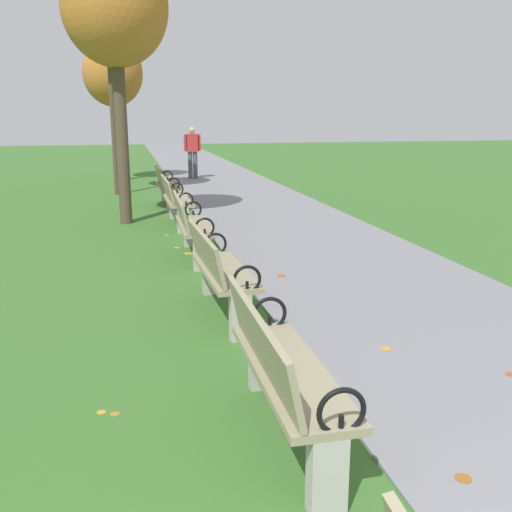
{
  "coord_description": "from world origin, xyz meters",
  "views": [
    {
      "loc": [
        -1.41,
        -0.62,
        2.07
      ],
      "look_at": [
        -0.05,
        5.38,
        0.55
      ],
      "focal_mm": 40.7,
      "sensor_mm": 36.0,
      "label": 1
    }
  ],
  "objects_px": {
    "park_bench_4": "(191,225)",
    "park_bench_6": "(166,185)",
    "park_bench_3": "(219,270)",
    "tree_3": "(113,74)",
    "pedestrian_walking": "(192,150)",
    "tree_1": "(115,10)",
    "park_bench_5": "(175,200)",
    "park_bench_2": "(281,370)",
    "tree_2": "(108,24)"
  },
  "relations": [
    {
      "from": "park_bench_5",
      "to": "park_bench_4",
      "type": "bearing_deg",
      "value": -90.0
    },
    {
      "from": "park_bench_5",
      "to": "pedestrian_walking",
      "type": "distance_m",
      "value": 7.93
    },
    {
      "from": "park_bench_6",
      "to": "park_bench_2",
      "type": "bearing_deg",
      "value": -90.0
    },
    {
      "from": "park_bench_4",
      "to": "park_bench_6",
      "type": "xyz_separation_m",
      "value": [
        -0.0,
        5.03,
        0.0
      ]
    },
    {
      "from": "park_bench_6",
      "to": "tree_3",
      "type": "bearing_deg",
      "value": 101.37
    },
    {
      "from": "park_bench_4",
      "to": "tree_3",
      "type": "distance_m",
      "value": 10.83
    },
    {
      "from": "park_bench_5",
      "to": "tree_1",
      "type": "bearing_deg",
      "value": 153.37
    },
    {
      "from": "tree_2",
      "to": "pedestrian_walking",
      "type": "distance_m",
      "value": 5.13
    },
    {
      "from": "park_bench_4",
      "to": "tree_2",
      "type": "height_order",
      "value": "tree_2"
    },
    {
      "from": "park_bench_5",
      "to": "tree_2",
      "type": "xyz_separation_m",
      "value": [
        -1.11,
        4.62,
        3.68
      ]
    },
    {
      "from": "park_bench_6",
      "to": "park_bench_4",
      "type": "bearing_deg",
      "value": -90.0
    },
    {
      "from": "tree_2",
      "to": "pedestrian_walking",
      "type": "bearing_deg",
      "value": 53.6
    },
    {
      "from": "park_bench_5",
      "to": "tree_3",
      "type": "height_order",
      "value": "tree_3"
    },
    {
      "from": "park_bench_4",
      "to": "tree_3",
      "type": "bearing_deg",
      "value": 95.94
    },
    {
      "from": "park_bench_3",
      "to": "park_bench_6",
      "type": "distance_m",
      "value": 7.59
    },
    {
      "from": "park_bench_3",
      "to": "tree_1",
      "type": "relative_size",
      "value": 0.33
    },
    {
      "from": "park_bench_2",
      "to": "park_bench_3",
      "type": "bearing_deg",
      "value": 90.0
    },
    {
      "from": "tree_1",
      "to": "park_bench_2",
      "type": "bearing_deg",
      "value": -83.52
    },
    {
      "from": "park_bench_2",
      "to": "park_bench_6",
      "type": "bearing_deg",
      "value": 90.0
    },
    {
      "from": "park_bench_2",
      "to": "park_bench_6",
      "type": "relative_size",
      "value": 1.0
    },
    {
      "from": "tree_3",
      "to": "pedestrian_walking",
      "type": "distance_m",
      "value": 3.26
    },
    {
      "from": "park_bench_3",
      "to": "park_bench_5",
      "type": "distance_m",
      "value": 5.11
    },
    {
      "from": "park_bench_6",
      "to": "tree_1",
      "type": "bearing_deg",
      "value": -114.42
    },
    {
      "from": "park_bench_5",
      "to": "tree_1",
      "type": "height_order",
      "value": "tree_1"
    },
    {
      "from": "park_bench_4",
      "to": "park_bench_5",
      "type": "relative_size",
      "value": 1.0
    },
    {
      "from": "pedestrian_walking",
      "to": "park_bench_4",
      "type": "bearing_deg",
      "value": -96.86
    },
    {
      "from": "park_bench_6",
      "to": "tree_1",
      "type": "relative_size",
      "value": 0.32
    },
    {
      "from": "park_bench_5",
      "to": "pedestrian_walking",
      "type": "xyz_separation_m",
      "value": [
        1.25,
        7.82,
        0.44
      ]
    },
    {
      "from": "pedestrian_walking",
      "to": "park_bench_3",
      "type": "bearing_deg",
      "value": -95.51
    },
    {
      "from": "park_bench_3",
      "to": "tree_3",
      "type": "distance_m",
      "value": 13.31
    },
    {
      "from": "park_bench_3",
      "to": "park_bench_4",
      "type": "bearing_deg",
      "value": 90.0
    },
    {
      "from": "tree_1",
      "to": "pedestrian_walking",
      "type": "xyz_separation_m",
      "value": [
        2.16,
        7.36,
        -2.93
      ]
    },
    {
      "from": "park_bench_6",
      "to": "tree_3",
      "type": "xyz_separation_m",
      "value": [
        -1.09,
        5.4,
        2.72
      ]
    },
    {
      "from": "park_bench_6",
      "to": "tree_2",
      "type": "xyz_separation_m",
      "value": [
        -1.11,
        2.15,
        3.68
      ]
    },
    {
      "from": "tree_2",
      "to": "tree_1",
      "type": "bearing_deg",
      "value": -87.27
    },
    {
      "from": "park_bench_2",
      "to": "park_bench_4",
      "type": "height_order",
      "value": "same"
    },
    {
      "from": "park_bench_4",
      "to": "pedestrian_walking",
      "type": "distance_m",
      "value": 10.47
    },
    {
      "from": "park_bench_2",
      "to": "park_bench_5",
      "type": "bearing_deg",
      "value": 90.0
    },
    {
      "from": "park_bench_4",
      "to": "tree_3",
      "type": "relative_size",
      "value": 0.38
    },
    {
      "from": "park_bench_2",
      "to": "park_bench_4",
      "type": "bearing_deg",
      "value": 90.0
    },
    {
      "from": "park_bench_3",
      "to": "park_bench_4",
      "type": "distance_m",
      "value": 2.55
    },
    {
      "from": "park_bench_2",
      "to": "park_bench_6",
      "type": "xyz_separation_m",
      "value": [
        0.0,
        10.05,
        0.0
      ]
    },
    {
      "from": "tree_3",
      "to": "pedestrian_walking",
      "type": "xyz_separation_m",
      "value": [
        2.33,
        -0.05,
        -2.27
      ]
    },
    {
      "from": "park_bench_3",
      "to": "tree_1",
      "type": "height_order",
      "value": "tree_1"
    },
    {
      "from": "park_bench_5",
      "to": "tree_2",
      "type": "bearing_deg",
      "value": 103.54
    },
    {
      "from": "park_bench_2",
      "to": "park_bench_6",
      "type": "distance_m",
      "value": 10.05
    },
    {
      "from": "park_bench_2",
      "to": "pedestrian_walking",
      "type": "xyz_separation_m",
      "value": [
        1.25,
        15.41,
        0.44
      ]
    },
    {
      "from": "park_bench_4",
      "to": "pedestrian_walking",
      "type": "xyz_separation_m",
      "value": [
        1.25,
        10.39,
        0.44
      ]
    },
    {
      "from": "tree_2",
      "to": "park_bench_3",
      "type": "bearing_deg",
      "value": -83.48
    },
    {
      "from": "park_bench_2",
      "to": "tree_2",
      "type": "distance_m",
      "value": 12.79
    }
  ]
}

